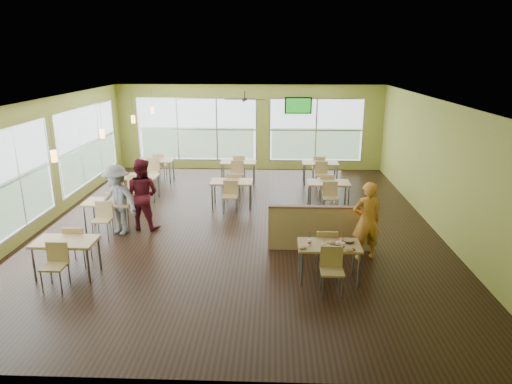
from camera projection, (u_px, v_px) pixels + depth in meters
room at (238, 165)px, 11.50m from camera, size 12.00×12.04×3.20m
window_bays at (163, 145)px, 14.58m from camera, size 9.24×10.24×2.38m
main_table at (329, 250)px, 8.84m from camera, size 1.22×1.52×0.87m
half_wall_divider at (321, 228)px, 10.26m from camera, size 2.40×0.14×1.04m
dining_tables at (207, 183)px, 13.46m from camera, size 6.92×8.72×0.87m
pendant_lights at (118, 126)px, 12.02m from camera, size 0.11×7.31×0.86m
ceiling_fan at (245, 99)px, 13.98m from camera, size 1.25×1.25×0.29m
tv_backwall at (298, 106)px, 16.83m from camera, size 1.00×0.07×0.60m
man_plaid at (367, 221)px, 9.72m from camera, size 0.70×0.53×1.73m
patron_maroon at (142, 194)px, 11.43m from camera, size 1.02×0.87×1.82m
patron_grey at (118, 200)px, 11.10m from camera, size 1.29×1.06×1.74m
cup_blue at (310, 242)px, 8.75m from camera, size 0.09×0.09×0.32m
cup_yellow at (323, 246)px, 8.58m from camera, size 0.09×0.09×0.31m
cup_red_near at (338, 245)px, 8.61m from camera, size 0.10×0.10×0.36m
cup_red_far at (342, 246)px, 8.56m from camera, size 0.10×0.10×0.36m
food_basket at (349, 241)px, 8.90m from camera, size 0.23×0.23×0.05m
ketchup_cup at (354, 249)px, 8.55m from camera, size 0.06×0.06×0.03m
wrapper_left at (302, 247)px, 8.62m from camera, size 0.21×0.20×0.04m
wrapper_mid at (334, 242)px, 8.85m from camera, size 0.23×0.21×0.06m
wrapper_right at (350, 250)px, 8.50m from camera, size 0.15×0.14×0.04m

